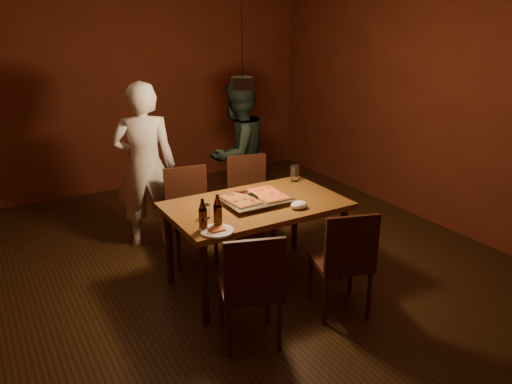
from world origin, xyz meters
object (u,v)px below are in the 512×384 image
chair_far_left (189,205)px  chair_far_right (249,191)px  dining_table (256,211)px  pendant_lamp (242,82)px  chair_near_left (252,280)px  pizza_tray (255,200)px  plate_slice (217,231)px  chair_near_right (345,254)px  diner_white (145,167)px  beer_bottle_a (203,215)px  beer_bottle_b (218,211)px  diner_dark (238,155)px

chair_far_left → chair_far_right: same height
dining_table → pendant_lamp: 1.09m
dining_table → chair_near_left: size_ratio=2.82×
dining_table → chair_near_left: (-0.50, -0.79, -0.14)m
chair_near_left → pendant_lamp: size_ratio=0.48×
dining_table → chair_far_left: bearing=112.2°
pizza_tray → pendant_lamp: 0.99m
pizza_tray → plate_slice: pizza_tray is taller
chair_far_right → chair_near_left: same height
chair_near_right → pizza_tray: bearing=128.9°
dining_table → chair_far_right: 0.92m
chair_near_left → diner_white: bearing=110.3°
chair_far_left → chair_near_right: size_ratio=0.92×
chair_near_right → diner_white: 2.23m
beer_bottle_a → diner_white: bearing=87.9°
diner_white → beer_bottle_b: bearing=112.8°
dining_table → chair_far_left: 0.82m
pizza_tray → diner_dark: size_ratio=0.34×
pendant_lamp → beer_bottle_a: bearing=-145.0°
pizza_tray → pendant_lamp: (-0.05, 0.10, 0.99)m
chair_far_left → diner_dark: (0.81, 0.51, 0.27)m
dining_table → chair_far_right: (0.40, 0.82, -0.14)m
chair_far_left → beer_bottle_a: (-0.31, -1.03, 0.34)m
chair_near_right → plate_slice: bearing=170.5°
chair_near_right → diner_white: bearing=130.9°
chair_far_right → plate_slice: size_ratio=1.99×
diner_white → pendant_lamp: bearing=135.0°
plate_slice → pendant_lamp: (0.49, 0.48, 1.00)m
pizza_tray → pendant_lamp: pendant_lamp is taller
chair_far_left → diner_dark: size_ratio=0.30×
beer_bottle_a → pendant_lamp: pendant_lamp is taller
dining_table → diner_white: bearing=114.9°
beer_bottle_a → dining_table: bearing=24.2°
chair_near_right → diner_dark: (0.19, 2.07, 0.27)m
pizza_tray → plate_slice: 0.67m
plate_slice → pendant_lamp: bearing=44.4°
pizza_tray → diner_dark: diner_dark is taller
chair_far_right → beer_bottle_a: (-1.02, -1.10, 0.34)m
diner_white → pendant_lamp: (0.51, -1.10, 0.92)m
pizza_tray → plate_slice: bearing=-147.7°
beer_bottle_b → pendant_lamp: (0.44, 0.40, 0.88)m
chair_near_right → dining_table: bearing=128.9°
chair_far_right → diner_white: size_ratio=0.30×
diner_dark → beer_bottle_a: bearing=33.6°
chair_near_left → pendant_lamp: (0.44, 0.91, 1.22)m
chair_near_left → pendant_lamp: 1.59m
chair_near_right → pendant_lamp: size_ratio=0.48×
plate_slice → diner_dark: bearing=56.9°
chair_near_left → plate_slice: size_ratio=2.09×
chair_far_left → chair_near_right: same height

